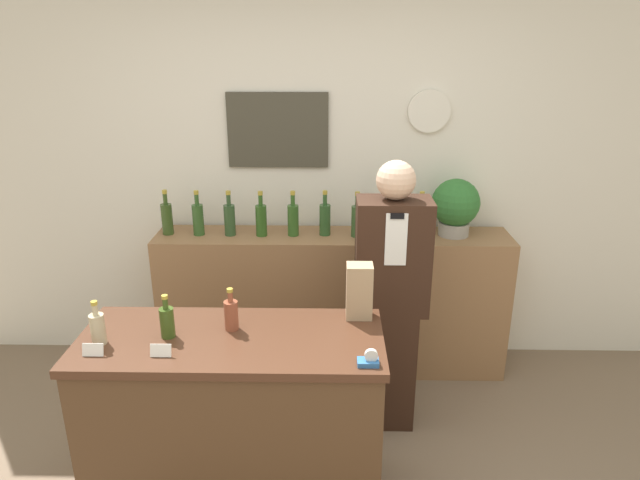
{
  "coord_description": "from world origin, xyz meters",
  "views": [
    {
      "loc": [
        0.14,
        -1.74,
        2.21
      ],
      "look_at": [
        0.09,
        1.14,
        1.16
      ],
      "focal_mm": 32.0,
      "sensor_mm": 36.0,
      "label": 1
    }
  ],
  "objects_px": {
    "paper_bag": "(359,291)",
    "potted_plant": "(455,205)",
    "shopkeeper": "(390,301)",
    "tape_dispenser": "(369,360)"
  },
  "relations": [
    {
      "from": "paper_bag",
      "to": "potted_plant",
      "type": "bearing_deg",
      "value": 57.34
    },
    {
      "from": "shopkeeper",
      "to": "tape_dispenser",
      "type": "relative_size",
      "value": 17.69
    },
    {
      "from": "shopkeeper",
      "to": "potted_plant",
      "type": "bearing_deg",
      "value": 53.37
    },
    {
      "from": "potted_plant",
      "to": "paper_bag",
      "type": "xyz_separation_m",
      "value": [
        -0.66,
        -1.03,
        -0.13
      ]
    },
    {
      "from": "paper_bag",
      "to": "tape_dispenser",
      "type": "distance_m",
      "value": 0.44
    },
    {
      "from": "paper_bag",
      "to": "tape_dispenser",
      "type": "xyz_separation_m",
      "value": [
        0.02,
        -0.43,
        -0.11
      ]
    },
    {
      "from": "shopkeeper",
      "to": "potted_plant",
      "type": "xyz_separation_m",
      "value": [
        0.46,
        0.62,
        0.38
      ]
    },
    {
      "from": "shopkeeper",
      "to": "tape_dispenser",
      "type": "distance_m",
      "value": 0.86
    },
    {
      "from": "potted_plant",
      "to": "shopkeeper",
      "type": "bearing_deg",
      "value": -126.63
    },
    {
      "from": "shopkeeper",
      "to": "tape_dispenser",
      "type": "bearing_deg",
      "value": -101.82
    }
  ]
}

